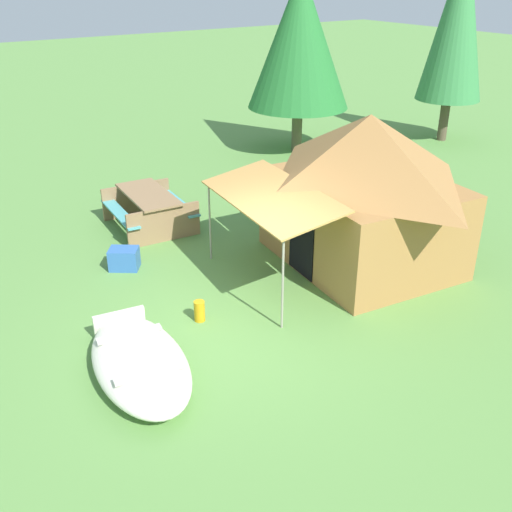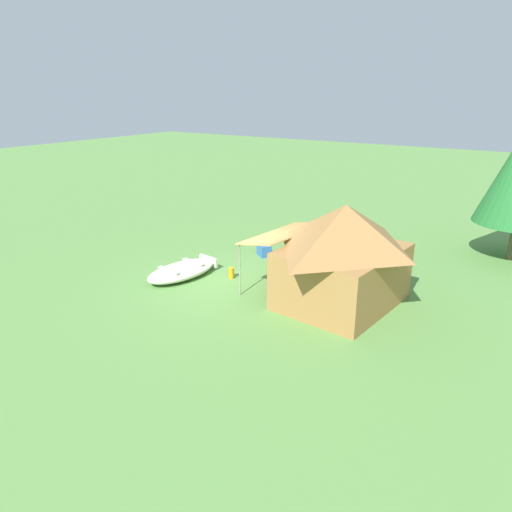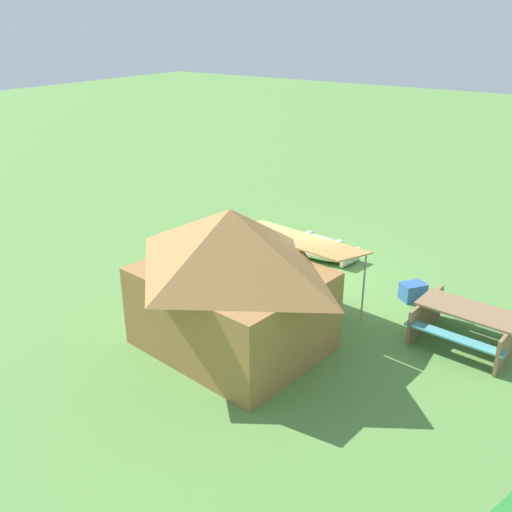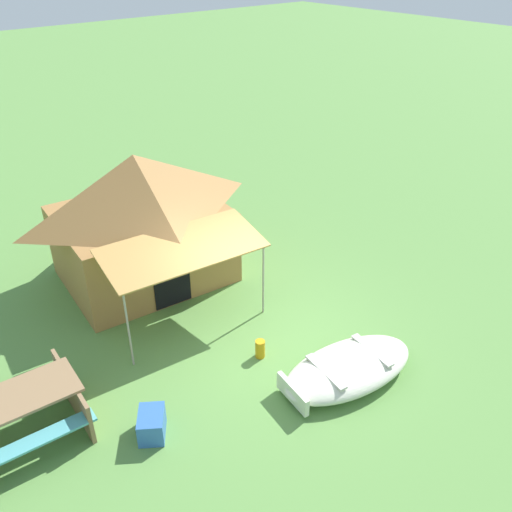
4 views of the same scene
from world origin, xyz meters
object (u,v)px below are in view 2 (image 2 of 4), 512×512
(cooler_box, at_px, (264,250))
(fuel_can, at_px, (231,273))
(beached_rowboat, at_px, (182,270))
(canvas_cabin_tent, at_px, (343,254))
(picnic_table, at_px, (315,238))

(cooler_box, distance_m, fuel_can, 2.33)
(beached_rowboat, bearing_deg, canvas_cabin_tent, 101.06)
(canvas_cabin_tent, relative_size, fuel_can, 12.62)
(picnic_table, distance_m, cooler_box, 1.94)
(canvas_cabin_tent, relative_size, picnic_table, 2.19)
(canvas_cabin_tent, xyz_separation_m, fuel_can, (0.19, -3.52, -1.26))
(fuel_can, bearing_deg, picnic_table, 166.32)
(picnic_table, relative_size, cooler_box, 3.75)
(beached_rowboat, height_order, canvas_cabin_tent, canvas_cabin_tent)
(canvas_cabin_tent, xyz_separation_m, picnic_table, (-3.62, -2.60, -0.95))
(beached_rowboat, xyz_separation_m, canvas_cabin_tent, (-0.95, 4.86, 1.21))
(picnic_table, xyz_separation_m, fuel_can, (3.81, -0.93, -0.31))
(picnic_table, bearing_deg, cooler_box, -38.99)
(beached_rowboat, height_order, cooler_box, beached_rowboat)
(cooler_box, relative_size, fuel_can, 1.53)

